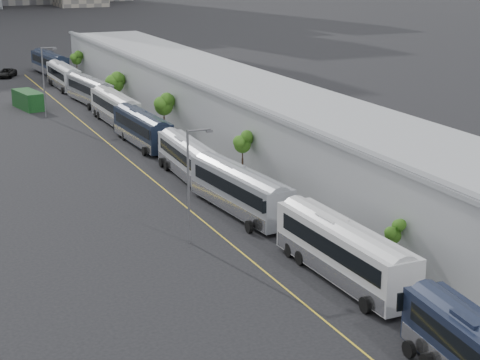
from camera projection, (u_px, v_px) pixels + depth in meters
sidewalk at (286, 187)px, 73.76m from camera, size 10.00×170.00×0.12m
lane_line at (179, 201)px, 69.69m from camera, size 0.12×160.00×0.02m
depot at (325, 146)px, 74.36m from camera, size 12.45×160.40×7.20m
bus_2 at (343, 256)px, 52.66m from camera, size 3.08×13.61×3.96m
bus_3 at (240, 194)px, 66.16m from camera, size 3.76×13.32×3.84m
bus_4 at (189, 162)px, 76.59m from camera, size 2.94×12.51×3.63m
bus_5 at (143, 131)px, 89.18m from camera, size 3.09×12.93×3.75m
bus_6 at (115, 111)px, 100.44m from camera, size 2.94×13.26×3.86m
bus_7 at (90, 93)px, 113.21m from camera, size 3.76×12.97×3.74m
bus_8 at (64, 78)px, 125.74m from camera, size 2.89×13.01×3.79m
bus_9 at (50, 65)px, 139.40m from camera, size 4.07×13.75×3.96m
tree_1 at (393, 234)px, 53.52m from camera, size 1.12×1.12×3.43m
tree_2 at (242, 143)px, 74.39m from camera, size 1.60×1.60×4.68m
tree_3 at (164, 103)px, 93.55m from camera, size 2.20×2.20×4.89m
tree_4 at (115, 81)px, 111.91m from camera, size 2.55×2.55×4.67m
tree_5 at (76, 58)px, 134.37m from camera, size 1.78×1.78×4.48m
street_lamp_near at (191, 178)px, 58.56m from camera, size 2.04×0.22×8.63m
street_lamp_far at (45, 77)px, 102.94m from camera, size 2.04×0.22×9.11m
shipping_container at (29, 100)px, 109.85m from camera, size 3.58×6.92×2.42m
suv at (6, 73)px, 136.93m from camera, size 4.40×5.92×1.49m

